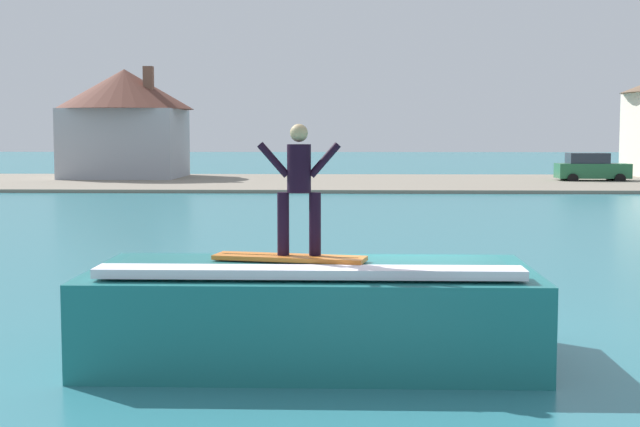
{
  "coord_description": "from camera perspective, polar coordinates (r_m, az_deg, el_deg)",
  "views": [
    {
      "loc": [
        -0.86,
        -13.49,
        3.13
      ],
      "look_at": [
        -1.37,
        2.21,
        1.72
      ],
      "focal_mm": 51.09,
      "sensor_mm": 36.0,
      "label": 1
    }
  ],
  "objects": [
    {
      "name": "ground_plane",
      "position": [
        13.87,
        5.4,
        -7.92
      ],
      "size": [
        260.0,
        260.0,
        0.0
      ],
      "primitive_type": "plane",
      "color": "teal"
    },
    {
      "name": "wave_crest",
      "position": [
        12.6,
        -0.5,
        -6.13
      ],
      "size": [
        6.05,
        3.0,
        1.42
      ],
      "color": "#1D6E6E",
      "rests_on": "ground_plane"
    },
    {
      "name": "surfboard",
      "position": [
        12.2,
        -1.92,
        -2.79
      ],
      "size": [
        2.1,
        0.89,
        0.06
      ],
      "color": "orange",
      "rests_on": "wave_crest"
    },
    {
      "name": "surfer",
      "position": [
        12.12,
        -1.32,
        1.98
      ],
      "size": [
        1.12,
        0.32,
        1.76
      ],
      "color": "black",
      "rests_on": "surfboard"
    },
    {
      "name": "shoreline_bank",
      "position": [
        55.21,
        2.75,
        1.96
      ],
      "size": [
        120.0,
        17.57,
        0.18
      ],
      "color": "gray",
      "rests_on": "ground_plane"
    },
    {
      "name": "car_near_shore",
      "position": [
        59.07,
        -13.66,
        2.86
      ],
      "size": [
        4.14,
        2.07,
        1.86
      ],
      "color": "navy",
      "rests_on": "ground_plane"
    },
    {
      "name": "car_far_shore",
      "position": [
        58.05,
        16.63,
        2.76
      ],
      "size": [
        4.33,
        2.1,
        1.86
      ],
      "color": "#23663D",
      "rests_on": "ground_plane"
    },
    {
      "name": "house_with_chimney",
      "position": [
        60.93,
        -12.11,
        5.85
      ],
      "size": [
        8.96,
        8.96,
        7.3
      ],
      "color": "#9EA3AD",
      "rests_on": "ground_plane"
    }
  ]
}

